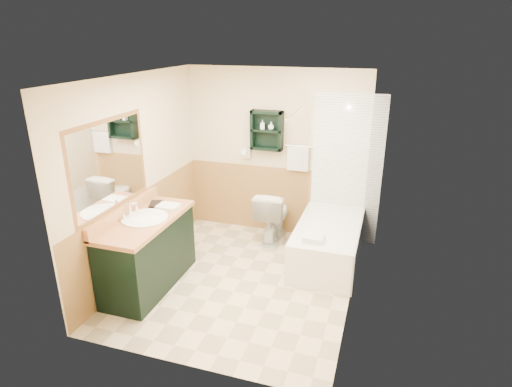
% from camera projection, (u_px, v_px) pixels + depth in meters
% --- Properties ---
extents(floor, '(3.00, 3.00, 0.00)m').
position_uv_depth(floor, '(241.00, 280.00, 5.21)').
color(floor, beige).
rests_on(floor, ground).
extents(back_wall, '(2.60, 0.04, 2.40)m').
position_uv_depth(back_wall, '(275.00, 153.00, 6.14)').
color(back_wall, beige).
rests_on(back_wall, ground).
extents(left_wall, '(0.04, 3.00, 2.40)m').
position_uv_depth(left_wall, '(137.00, 176.00, 5.16)').
color(left_wall, beige).
rests_on(left_wall, ground).
extents(right_wall, '(0.04, 3.00, 2.40)m').
position_uv_depth(right_wall, '(360.00, 200.00, 4.41)').
color(right_wall, beige).
rests_on(right_wall, ground).
extents(ceiling, '(2.60, 3.00, 0.04)m').
position_uv_depth(ceiling, '(238.00, 75.00, 4.36)').
color(ceiling, white).
rests_on(ceiling, back_wall).
extents(wainscot_left, '(2.98, 2.98, 1.00)m').
position_uv_depth(wainscot_left, '(145.00, 229.00, 5.40)').
color(wainscot_left, '#B48649').
rests_on(wainscot_left, left_wall).
extents(wainscot_back, '(2.58, 2.58, 1.00)m').
position_uv_depth(wainscot_back, '(274.00, 199.00, 6.36)').
color(wainscot_back, '#B48649').
rests_on(wainscot_back, back_wall).
extents(mirror_frame, '(1.30, 1.30, 1.00)m').
position_uv_depth(mirror_frame, '(110.00, 165.00, 4.55)').
color(mirror_frame, '#905C2F').
rests_on(mirror_frame, left_wall).
extents(mirror_glass, '(1.20, 1.20, 0.90)m').
position_uv_depth(mirror_glass, '(110.00, 165.00, 4.55)').
color(mirror_glass, white).
rests_on(mirror_glass, left_wall).
extents(tile_right, '(1.50, 1.50, 2.10)m').
position_uv_depth(tile_right, '(361.00, 190.00, 5.14)').
color(tile_right, white).
rests_on(tile_right, right_wall).
extents(tile_back, '(0.95, 0.95, 2.10)m').
position_uv_depth(tile_back, '(346.00, 171.00, 5.86)').
color(tile_back, white).
rests_on(tile_back, back_wall).
extents(tile_accent, '(1.50, 1.50, 0.10)m').
position_uv_depth(tile_accent, '(367.00, 120.00, 4.85)').
color(tile_accent, '#154B2D').
rests_on(tile_accent, right_wall).
extents(wall_shelf, '(0.45, 0.15, 0.55)m').
position_uv_depth(wall_shelf, '(267.00, 130.00, 5.94)').
color(wall_shelf, black).
rests_on(wall_shelf, back_wall).
extents(hair_dryer, '(0.10, 0.24, 0.18)m').
position_uv_depth(hair_dryer, '(247.00, 153.00, 6.17)').
color(hair_dryer, white).
rests_on(hair_dryer, back_wall).
extents(towel_bar, '(0.40, 0.06, 0.40)m').
position_uv_depth(towel_bar, '(299.00, 146.00, 5.93)').
color(towel_bar, silver).
rests_on(towel_bar, back_wall).
extents(curtain_rod, '(0.03, 1.60, 0.03)m').
position_uv_depth(curtain_rod, '(303.00, 107.00, 5.02)').
color(curtain_rod, silver).
rests_on(curtain_rod, back_wall).
extents(shower_curtain, '(1.05, 1.05, 1.70)m').
position_uv_depth(shower_curtain, '(303.00, 172.00, 5.48)').
color(shower_curtain, beige).
rests_on(shower_curtain, curtain_rod).
extents(vanity, '(0.59, 1.35, 0.86)m').
position_uv_depth(vanity, '(148.00, 252.00, 4.97)').
color(vanity, black).
rests_on(vanity, ground).
extents(bathtub, '(0.79, 1.50, 0.53)m').
position_uv_depth(bathtub, '(328.00, 243.00, 5.55)').
color(bathtub, white).
rests_on(bathtub, ground).
extents(toilet, '(0.44, 0.76, 0.74)m').
position_uv_depth(toilet, '(273.00, 215.00, 6.14)').
color(toilet, white).
rests_on(toilet, ground).
extents(counter_towel, '(0.25, 0.20, 0.04)m').
position_uv_depth(counter_towel, '(168.00, 206.00, 5.11)').
color(counter_towel, silver).
rests_on(counter_towel, vanity).
extents(vanity_book, '(0.16, 0.08, 0.22)m').
position_uv_depth(vanity_book, '(149.00, 196.00, 5.17)').
color(vanity_book, black).
rests_on(vanity_book, vanity).
extents(tub_towel, '(0.24, 0.20, 0.07)m').
position_uv_depth(tub_towel, '(313.00, 238.00, 5.01)').
color(tub_towel, silver).
rests_on(tub_towel, bathtub).
extents(soap_bottle_a, '(0.08, 0.14, 0.06)m').
position_uv_depth(soap_bottle_a, '(262.00, 127.00, 5.94)').
color(soap_bottle_a, white).
rests_on(soap_bottle_a, wall_shelf).
extents(soap_bottle_b, '(0.09, 0.11, 0.09)m').
position_uv_depth(soap_bottle_b, '(271.00, 127.00, 5.90)').
color(soap_bottle_b, white).
rests_on(soap_bottle_b, wall_shelf).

